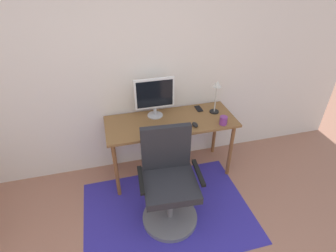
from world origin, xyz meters
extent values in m
cube|color=silver|center=(0.00, 2.20, 1.30)|extent=(6.00, 0.10, 2.60)
cube|color=#312995|center=(0.26, 1.22, 0.00)|extent=(1.77, 1.27, 0.01)
cube|color=brown|center=(0.46, 1.84, 0.75)|extent=(1.48, 0.59, 0.03)
cylinder|color=brown|center=(-0.22, 1.60, 0.37)|extent=(0.04, 0.04, 0.73)
cylinder|color=brown|center=(1.14, 1.60, 0.37)|extent=(0.04, 0.04, 0.73)
cylinder|color=brown|center=(-0.22, 2.07, 0.37)|extent=(0.04, 0.04, 0.73)
cylinder|color=brown|center=(1.14, 2.07, 0.37)|extent=(0.04, 0.04, 0.73)
cylinder|color=#B2B2B7|center=(0.31, 1.99, 0.77)|extent=(0.18, 0.18, 0.01)
cylinder|color=#B2B2B7|center=(0.31, 1.99, 0.83)|extent=(0.04, 0.04, 0.10)
cube|color=white|center=(0.31, 1.99, 1.05)|extent=(0.45, 0.04, 0.35)
cube|color=black|center=(0.31, 1.97, 1.05)|extent=(0.41, 0.00, 0.31)
cube|color=white|center=(0.34, 1.64, 0.77)|extent=(0.43, 0.13, 0.02)
ellipsoid|color=black|center=(0.69, 1.66, 0.78)|extent=(0.06, 0.10, 0.03)
cylinder|color=#763280|center=(1.01, 1.61, 0.81)|extent=(0.09, 0.09, 0.10)
cube|color=black|center=(0.86, 2.01, 0.77)|extent=(0.07, 0.14, 0.01)
cylinder|color=black|center=(1.02, 1.89, 0.77)|extent=(0.11, 0.11, 0.01)
cylinder|color=beige|center=(1.02, 1.89, 0.94)|extent=(0.02, 0.02, 0.32)
cone|color=beige|center=(1.02, 1.89, 1.13)|extent=(0.10, 0.10, 0.06)
cylinder|color=slate|center=(0.26, 1.12, 0.03)|extent=(0.57, 0.57, 0.05)
cylinder|color=slate|center=(0.26, 1.12, 0.26)|extent=(0.06, 0.06, 0.42)
cube|color=#232328|center=(0.26, 1.12, 0.51)|extent=(0.55, 0.55, 0.08)
cube|color=#232328|center=(0.28, 1.34, 0.79)|extent=(0.49, 0.10, 0.48)
cube|color=black|center=(-0.01, 1.14, 0.62)|extent=(0.07, 0.36, 0.03)
cube|color=black|center=(0.53, 1.10, 0.62)|extent=(0.07, 0.36, 0.03)
camera|label=1|loc=(-0.21, -0.61, 2.34)|focal=28.03mm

